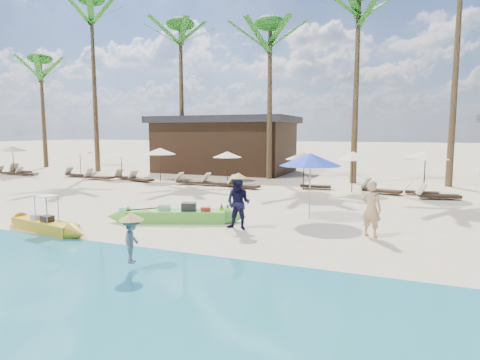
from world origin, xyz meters
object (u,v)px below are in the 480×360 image
at_px(green_canoe, 177,216).
at_px(tourist, 371,209).
at_px(blue_umbrella, 310,159).
at_px(yellow_canoe, 44,225).

distance_m(green_canoe, tourist, 6.44).
distance_m(tourist, blue_umbrella, 3.13).
relative_size(green_canoe, yellow_canoe, 1.17).
bearing_deg(green_canoe, yellow_canoe, -161.49).
distance_m(yellow_canoe, tourist, 10.13).
xyz_separation_m(tourist, blue_umbrella, (-2.22, 1.79, 1.30)).
height_order(tourist, blue_umbrella, blue_umbrella).
relative_size(tourist, blue_umbrella, 0.72).
height_order(green_canoe, yellow_canoe, yellow_canoe).
distance_m(yellow_canoe, blue_umbrella, 9.08).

